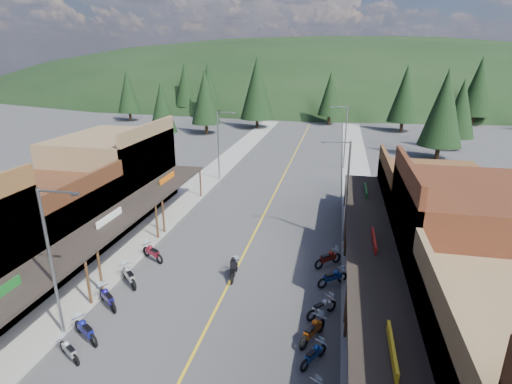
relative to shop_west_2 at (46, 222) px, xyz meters
The scene contains 37 objects.
ground 14.09m from the shop_west_2, ahead, with size 220.00×220.00×0.00m, color #38383A.
centerline 23.03m from the shop_west_2, 53.07° to the left, with size 0.15×90.00×0.01m, color gold.
sidewalk_west 19.14m from the shop_west_2, 74.56° to the left, with size 3.40×94.00×0.15m, color gray.
sidewalk_east 29.07m from the shop_west_2, 39.18° to the left, with size 3.40×94.00×0.15m, color gray.
shop_west_2 is the anchor object (origin of this frame).
shop_west_3 9.65m from the shop_west_2, 90.18° to the left, with size 10.90×10.20×8.20m.
shop_east_2 27.55m from the shop_west_2, ahead, with size 10.90×9.00×8.20m.
shop_east_3 29.13m from the shop_west_2, 19.24° to the left, with size 10.90×10.20×6.20m.
streetlight_0 10.45m from the shop_west_2, 48.55° to the right, with size 2.16×0.18×8.00m.
streetlight_1 21.50m from the shop_west_2, 71.48° to the left, with size 2.16×0.18×8.00m.
streetlight_2 21.73m from the shop_west_2, 16.92° to the left, with size 2.16×0.18×8.00m.
streetlight_3 35.12m from the shop_west_2, 53.81° to the left, with size 2.16×0.18×8.00m.
ridge_hill 134.03m from the shop_west_2, 84.11° to the left, with size 310.00×140.00×60.00m, color black.
pine_0 65.88m from the shop_west_2, 113.52° to the left, with size 5.04×5.04×11.00m.
pine_1 69.22m from the shop_west_2, 98.53° to the left, with size 5.88×5.88×12.50m.
pine_2 56.69m from the shop_west_2, 86.19° to the left, with size 6.72×6.72×14.00m.
pine_3 66.82m from the shop_west_2, 74.57° to the left, with size 5.04×5.04×11.00m.
pine_4 66.55m from the shop_west_2, 61.42° to the left, with size 5.88×5.88×12.50m.
pine_5 85.16m from the shop_west_2, 55.81° to the left, with size 6.72×6.72×14.00m.
pine_7 76.65m from the shop_west_2, 103.80° to the left, with size 5.88×5.88×12.50m.
pine_8 39.33m from the shop_west_2, 102.15° to the left, with size 4.48×4.48×10.00m.
pine_9 57.58m from the shop_west_2, 48.91° to the left, with size 4.93×4.93×10.80m.
pine_10 48.67m from the shop_west_2, 95.02° to the left, with size 5.38×5.38×11.60m.
pine_11 49.79m from the shop_west_2, 47.08° to the left, with size 5.82×5.82×12.40m.
bike_west_4 12.43m from the shop_west_2, 48.64° to the right, with size 0.62×1.87×1.07m, color #9D9EA2, non-canonical shape.
bike_west_5 11.41m from the shop_west_2, 44.15° to the right, with size 0.74×2.22×1.27m, color navy, non-canonical shape.
bike_west_6 9.29m from the shop_west_2, 33.47° to the right, with size 0.74×2.23×1.27m, color navy, non-canonical shape.
bike_west_7 8.25m from the shop_west_2, 18.69° to the right, with size 0.78×2.35×1.34m, color #9C9DA1, non-canonical shape.
bike_west_8 7.91m from the shop_west_2, ahead, with size 0.76×2.28×1.30m, color maroon, non-canonical shape.
bike_east_5 20.86m from the shop_west_2, 20.18° to the right, with size 0.64×1.91×1.09m, color navy, non-canonical shape.
bike_east_6 20.21m from the shop_west_2, 16.06° to the right, with size 0.77×2.32×1.32m, color #A3430B, non-canonical shape.
bike_east_7 20.07m from the shop_west_2, ahead, with size 0.71×2.12×1.21m, color #A0A1A6, non-canonical shape.
bike_east_8 20.28m from the shop_west_2, ahead, with size 0.72×2.17×1.24m, color navy, non-canonical shape.
bike_east_9 20.04m from the shop_west_2, ahead, with size 0.75×2.26×1.29m, color maroon, non-canonical shape.
rider_on_bike 14.04m from the shop_west_2, ahead, with size 0.86×2.16×1.61m.
pedestrian_east_a 22.72m from the shop_west_2, 13.89° to the right, with size 0.67×0.44×1.84m, color black.
pedestrian_east_b 23.92m from the shop_west_2, 21.19° to the left, with size 0.92×0.53×1.90m, color brown.
Camera 1 is at (6.20, -20.88, 13.66)m, focal length 28.00 mm.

